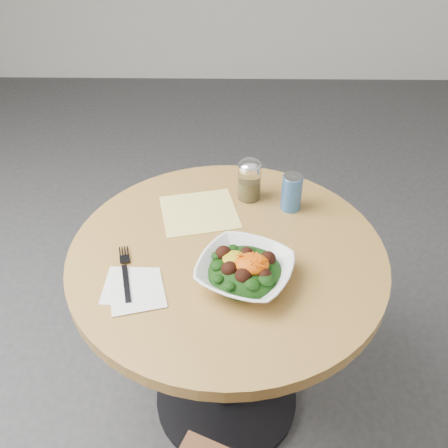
% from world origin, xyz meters
% --- Properties ---
extents(ground, '(6.00, 6.00, 0.00)m').
position_xyz_m(ground, '(0.00, 0.00, 0.00)').
color(ground, '#323235').
rests_on(ground, ground).
extents(table, '(0.90, 0.90, 0.75)m').
position_xyz_m(table, '(0.00, 0.00, 0.55)').
color(table, black).
rests_on(table, ground).
extents(cloth_napkin, '(0.27, 0.25, 0.00)m').
position_xyz_m(cloth_napkin, '(-0.09, 0.18, 0.75)').
color(cloth_napkin, '#DCBB0B').
rests_on(cloth_napkin, table).
extents(paper_napkins, '(0.18, 0.18, 0.00)m').
position_xyz_m(paper_napkins, '(-0.24, -0.15, 0.75)').
color(paper_napkins, white).
rests_on(paper_napkins, table).
extents(salad_bowl, '(0.32, 0.32, 0.09)m').
position_xyz_m(salad_bowl, '(0.05, -0.11, 0.78)').
color(salad_bowl, white).
rests_on(salad_bowl, table).
extents(fork, '(0.07, 0.21, 0.00)m').
position_xyz_m(fork, '(-0.27, -0.09, 0.76)').
color(fork, black).
rests_on(fork, table).
extents(spice_shaker, '(0.08, 0.08, 0.14)m').
position_xyz_m(spice_shaker, '(0.07, 0.26, 0.82)').
color(spice_shaker, silver).
rests_on(spice_shaker, table).
extents(beverage_can, '(0.06, 0.06, 0.12)m').
position_xyz_m(beverage_can, '(0.20, 0.20, 0.81)').
color(beverage_can, navy).
rests_on(beverage_can, table).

